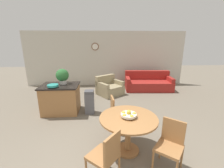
{
  "coord_description": "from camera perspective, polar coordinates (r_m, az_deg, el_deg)",
  "views": [
    {
      "loc": [
        -0.11,
        -1.89,
        2.19
      ],
      "look_at": [
        0.13,
        2.4,
        0.98
      ],
      "focal_mm": 24.0,
      "sensor_mm": 36.0,
      "label": 1
    }
  ],
  "objects": [
    {
      "name": "couch",
      "position": [
        7.29,
        13.59,
        0.21
      ],
      "size": [
        2.17,
        1.09,
        0.84
      ],
      "rotation": [
        0.0,
        0.0,
        -0.05
      ],
      "color": "maroon",
      "rests_on": "ground_plane"
    },
    {
      "name": "kitchen_island",
      "position": [
        5.04,
        -18.86,
        -5.27
      ],
      "size": [
        1.14,
        0.86,
        0.9
      ],
      "color": "#9E6B3D",
      "rests_on": "ground_plane"
    },
    {
      "name": "dining_chair_near_right",
      "position": [
        2.96,
        21.37,
        -20.18
      ],
      "size": [
        0.59,
        0.59,
        0.9
      ],
      "rotation": [
        0.0,
        0.0,
        8.74
      ],
      "color": "#9E6B3D",
      "rests_on": "ground_plane"
    },
    {
      "name": "wall_back",
      "position": [
        7.68,
        -2.47,
        9.52
      ],
      "size": [
        8.0,
        0.09,
        2.7
      ],
      "color": "beige",
      "rests_on": "ground_plane"
    },
    {
      "name": "dining_chair_far_side",
      "position": [
        3.8,
        1.95,
        -10.55
      ],
      "size": [
        0.46,
        0.46,
        0.9
      ],
      "rotation": [
        0.0,
        0.0,
        4.81
      ],
      "color": "#9E6B3D",
      "rests_on": "ground_plane"
    },
    {
      "name": "trash_bin",
      "position": [
        4.78,
        -8.55,
        -6.82
      ],
      "size": [
        0.28,
        0.27,
        0.74
      ],
      "color": "#56565B",
      "rests_on": "ground_plane"
    },
    {
      "name": "teal_bowl",
      "position": [
        4.72,
        -21.61,
        -0.57
      ],
      "size": [
        0.32,
        0.32,
        0.08
      ],
      "color": "teal",
      "rests_on": "kitchen_island"
    },
    {
      "name": "dining_table",
      "position": [
        3.09,
        6.23,
        -15.34
      ],
      "size": [
        1.14,
        1.14,
        0.78
      ],
      "color": "#9E6B3D",
      "rests_on": "ground_plane"
    },
    {
      "name": "armchair",
      "position": [
        6.43,
        -1.02,
        -1.55
      ],
      "size": [
        1.27,
        1.25,
        0.79
      ],
      "rotation": [
        0.0,
        0.0,
        0.63
      ],
      "color": "#998966",
      "rests_on": "ground_plane"
    },
    {
      "name": "potted_plant",
      "position": [
        4.96,
        -18.38,
        2.98
      ],
      "size": [
        0.4,
        0.4,
        0.48
      ],
      "color": "beige",
      "rests_on": "kitchen_island"
    },
    {
      "name": "fruit_bowl",
      "position": [
        2.98,
        6.34,
        -11.49
      ],
      "size": [
        0.31,
        0.31,
        0.14
      ],
      "color": "silver",
      "rests_on": "dining_table"
    },
    {
      "name": "dining_chair_near_left",
      "position": [
        2.57,
        -2.22,
        -25.27
      ],
      "size": [
        0.59,
        0.59,
        0.9
      ],
      "rotation": [
        0.0,
        0.0,
        7.17
      ],
      "color": "#9E6B3D",
      "rests_on": "ground_plane"
    }
  ]
}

